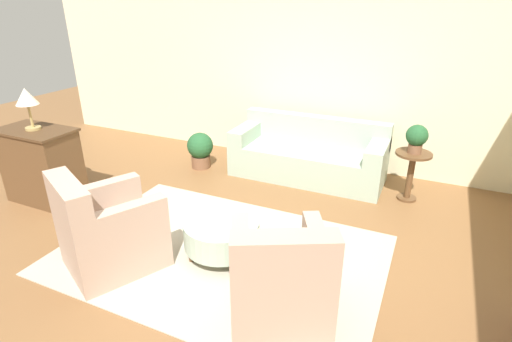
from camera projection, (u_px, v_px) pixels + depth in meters
name	position (u px, v px, depth m)	size (l,w,h in m)	color
ground_plane	(220.00, 255.00, 4.10)	(16.00, 16.00, 0.00)	brown
wall_back	(312.00, 72.00, 5.95)	(9.68, 0.12, 2.80)	beige
rug	(220.00, 254.00, 4.09)	(3.22, 2.20, 0.01)	#B2A893
couch	(308.00, 156.00, 5.79)	(2.17, 0.86, 0.84)	#9EB29E
armchair_left	(107.00, 232.00, 3.78)	(1.05, 1.09, 0.98)	tan
armchair_right	(280.00, 283.00, 3.11)	(1.05, 1.09, 0.98)	tan
ottoman_table	(222.00, 233.00, 3.99)	(0.76, 0.76, 0.38)	#9EB29E
side_table	(411.00, 169.00, 5.06)	(0.44, 0.44, 0.65)	brown
dresser	(42.00, 164.00, 5.03)	(0.96, 0.55, 0.96)	brown
potted_plant_on_side_table	(417.00, 137.00, 4.89)	(0.26, 0.26, 0.36)	brown
potted_plant_floor	(200.00, 149.00, 6.09)	(0.40, 0.40, 0.55)	brown
table_lamp	(26.00, 99.00, 4.69)	(0.26, 0.26, 0.50)	tan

